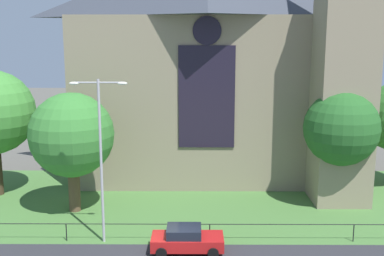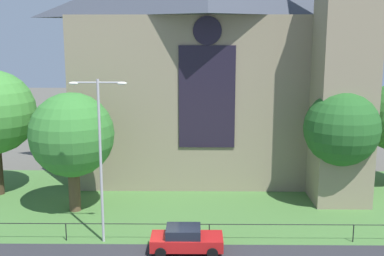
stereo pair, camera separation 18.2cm
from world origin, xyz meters
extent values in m
plane|color=#56544C|center=(0.00, 10.00, 0.00)|extent=(160.00, 160.00, 0.00)
cube|color=#477538|center=(0.00, 8.00, 0.00)|extent=(120.00, 20.00, 0.01)
cube|color=gray|center=(1.87, 18.01, 7.00)|extent=(22.00, 12.00, 14.00)
cube|color=black|center=(1.87, 11.96, 7.70)|extent=(4.40, 0.16, 8.00)
cylinder|color=black|center=(1.87, 11.96, 12.80)|extent=(2.20, 0.15, 2.20)
cube|color=gray|center=(11.87, 10.01, 9.00)|extent=(4.00, 4.00, 18.00)
cylinder|color=black|center=(1.87, 2.50, 1.10)|extent=(35.24, 0.05, 0.05)
cylinder|color=black|center=(-6.94, 2.50, 0.55)|extent=(0.06, 0.07, 1.10)
cylinder|color=black|center=(1.87, 2.50, 0.55)|extent=(0.06, 0.07, 1.10)
cylinder|color=black|center=(10.68, 2.50, 0.55)|extent=(0.07, 0.07, 1.10)
cylinder|color=#423021|center=(11.48, 8.64, 1.93)|extent=(0.54, 0.54, 3.85)
sphere|color=#235B23|center=(11.48, 8.64, 5.89)|extent=(5.42, 5.42, 5.42)
cylinder|color=brown|center=(-7.70, 7.66, 1.68)|extent=(0.83, 0.83, 3.35)
sphere|color=#387F33|center=(-7.70, 7.66, 5.59)|extent=(5.97, 5.97, 5.97)
cylinder|color=#B2B2B7|center=(-4.62, 2.40, 4.99)|extent=(0.16, 0.16, 9.97)
cylinder|color=#B2B2B7|center=(-5.32, 2.40, 9.77)|extent=(1.40, 0.10, 0.10)
cylinder|color=#B2B2B7|center=(-3.92, 2.40, 9.77)|extent=(1.40, 0.10, 0.10)
ellipsoid|color=white|center=(-6.02, 2.40, 9.72)|extent=(0.57, 0.26, 0.20)
ellipsoid|color=white|center=(-3.22, 2.40, 9.72)|extent=(0.57, 0.26, 0.20)
cube|color=#B21919|center=(0.52, 1.08, 0.61)|extent=(4.20, 1.80, 0.70)
cube|color=black|center=(0.32, 1.08, 1.23)|extent=(2.00, 1.60, 0.55)
cylinder|color=black|center=(1.99, 1.98, 0.32)|extent=(0.64, 0.22, 0.64)
cylinder|color=black|center=(1.99, 0.18, 0.32)|extent=(0.64, 0.22, 0.64)
cylinder|color=black|center=(-0.95, 1.98, 0.32)|extent=(0.64, 0.22, 0.64)
cylinder|color=black|center=(-0.95, 0.18, 0.32)|extent=(0.64, 0.22, 0.64)
camera|label=1|loc=(0.94, -24.84, 12.41)|focal=44.44mm
camera|label=2|loc=(1.13, -24.84, 12.41)|focal=44.44mm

